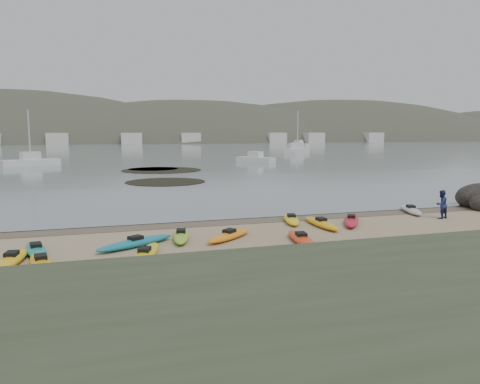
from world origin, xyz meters
name	(u,v)px	position (x,y,z in m)	size (l,w,h in m)	color
ground	(240,219)	(0.00, 0.00, 0.00)	(600.00, 600.00, 0.00)	tan
wet_sand	(242,220)	(0.00, -0.30, 0.00)	(60.00, 60.00, 0.00)	brown
water	(108,138)	(0.00, 300.00, 0.01)	(1200.00, 1200.00, 0.00)	slate
kayaks	(225,235)	(-2.01, -4.26, 0.17)	(22.02, 9.09, 0.34)	red
person_east	(441,204)	(10.63, -3.00, 0.78)	(0.76, 0.59, 1.57)	navy
kelp_mats	(161,173)	(-0.47, 29.18, 0.03)	(9.93, 22.04, 0.04)	black
moored_boats	(174,151)	(8.06, 72.73, 0.55)	(93.07, 71.03, 1.22)	silver
far_hills	(200,174)	(39.38, 193.97, -15.93)	(550.00, 135.00, 80.00)	#384235
far_town	(136,139)	(6.00, 145.00, 2.00)	(199.00, 5.00, 4.00)	beige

